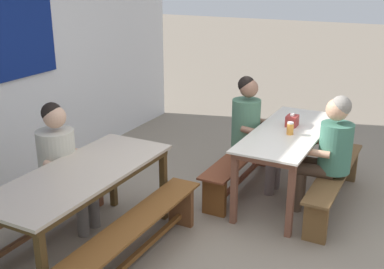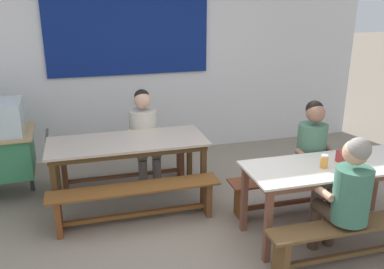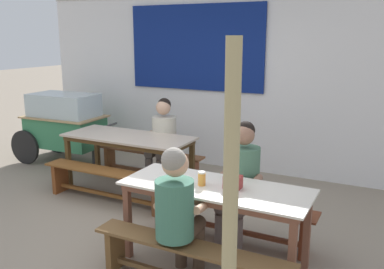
# 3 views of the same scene
# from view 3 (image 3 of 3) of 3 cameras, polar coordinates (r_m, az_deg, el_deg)

# --- Properties ---
(ground_plane) EXTENTS (40.00, 40.00, 0.00)m
(ground_plane) POSITION_cam_3_polar(r_m,az_deg,el_deg) (4.82, -8.87, -12.86)
(ground_plane) COLOR gray
(backdrop_wall) EXTENTS (6.68, 0.23, 2.94)m
(backdrop_wall) POSITION_cam_3_polar(r_m,az_deg,el_deg) (6.73, 4.04, 8.50)
(backdrop_wall) COLOR silver
(backdrop_wall) RESTS_ON ground_plane
(dining_table_far) EXTENTS (1.82, 0.76, 0.78)m
(dining_table_far) POSITION_cam_3_polar(r_m,az_deg,el_deg) (5.80, -8.71, -0.88)
(dining_table_far) COLOR #BFAC98
(dining_table_far) RESTS_ON ground_plane
(dining_table_near) EXTENTS (1.76, 0.70, 0.78)m
(dining_table_near) POSITION_cam_3_polar(r_m,az_deg,el_deg) (3.87, 3.22, -8.13)
(dining_table_near) COLOR silver
(dining_table_near) RESTS_ON ground_plane
(bench_far_back) EXTENTS (1.75, 0.26, 0.43)m
(bench_far_back) POSITION_cam_3_polar(r_m,az_deg,el_deg) (6.32, -5.83, -3.46)
(bench_far_back) COLOR brown
(bench_far_back) RESTS_ON ground_plane
(bench_far_front) EXTENTS (1.84, 0.31, 0.43)m
(bench_far_front) POSITION_cam_3_polar(r_m,az_deg,el_deg) (5.53, -11.70, -6.26)
(bench_far_front) COLOR brown
(bench_far_front) RESTS_ON ground_plane
(bench_near_back) EXTENTS (1.71, 0.31, 0.43)m
(bench_near_back) POSITION_cam_3_polar(r_m,az_deg,el_deg) (4.48, 5.90, -10.89)
(bench_near_back) COLOR brown
(bench_near_back) RESTS_ON ground_plane
(bench_near_front) EXTENTS (1.79, 0.27, 0.43)m
(bench_near_front) POSITION_cam_3_polar(r_m,az_deg,el_deg) (3.63, -0.36, -16.84)
(bench_near_front) COLOR brown
(bench_near_front) RESTS_ON ground_plane
(food_cart) EXTENTS (1.69, 0.84, 1.18)m
(food_cart) POSITION_cam_3_polar(r_m,az_deg,el_deg) (7.34, -17.16, 1.62)
(food_cart) COLOR #337C50
(food_cart) RESTS_ON ground_plane
(person_near_front) EXTENTS (0.45, 0.55, 1.25)m
(person_near_front) POSITION_cam_3_polar(r_m,az_deg,el_deg) (3.54, -1.98, -9.92)
(person_near_front) COLOR #4C3829
(person_near_front) RESTS_ON ground_plane
(person_center_facing) EXTENTS (0.48, 0.55, 1.25)m
(person_center_facing) POSITION_cam_3_polar(r_m,az_deg,el_deg) (6.03, -4.05, -0.13)
(person_center_facing) COLOR #635B55
(person_center_facing) RESTS_ON ground_plane
(person_right_near_table) EXTENTS (0.44, 0.57, 1.29)m
(person_right_near_table) POSITION_cam_3_polar(r_m,az_deg,el_deg) (4.23, 6.78, -5.93)
(person_right_near_table) COLOR #6A5A58
(person_right_near_table) RESTS_ON ground_plane
(tissue_box) EXTENTS (0.15, 0.12, 0.14)m
(tissue_box) POSITION_cam_3_polar(r_m,az_deg,el_deg) (3.78, 5.63, -6.46)
(tissue_box) COLOR #9E312E
(tissue_box) RESTS_ON dining_table_near
(condiment_jar) EXTENTS (0.07, 0.07, 0.13)m
(condiment_jar) POSITION_cam_3_polar(r_m,az_deg,el_deg) (3.83, 1.35, -6.06)
(condiment_jar) COLOR orange
(condiment_jar) RESTS_ON dining_table_near
(wooden_support_post) EXTENTS (0.09, 0.09, 2.12)m
(wooden_support_post) POSITION_cam_3_polar(r_m,az_deg,el_deg) (2.55, 5.25, -11.18)
(wooden_support_post) COLOR tan
(wooden_support_post) RESTS_ON ground_plane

